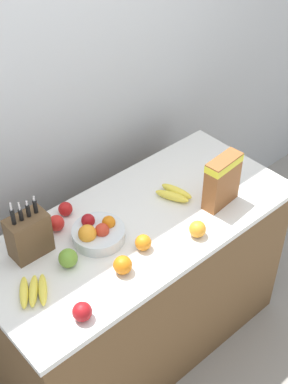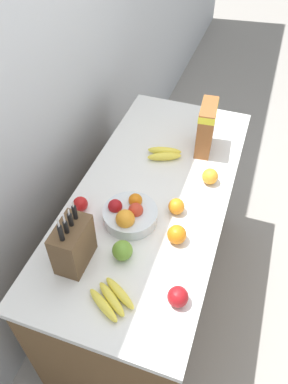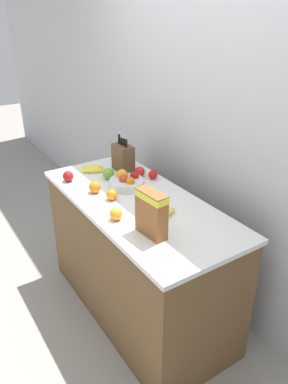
{
  "view_description": "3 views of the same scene",
  "coord_description": "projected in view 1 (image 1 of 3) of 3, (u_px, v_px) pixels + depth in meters",
  "views": [
    {
      "loc": [
        -1.18,
        -1.35,
        2.59
      ],
      "look_at": [
        0.06,
        0.03,
        1.04
      ],
      "focal_mm": 50.0,
      "sensor_mm": 36.0,
      "label": 1
    },
    {
      "loc": [
        -1.18,
        -0.36,
        2.16
      ],
      "look_at": [
        -0.09,
        0.02,
        0.98
      ],
      "focal_mm": 35.0,
      "sensor_mm": 36.0,
      "label": 2
    },
    {
      "loc": [
        1.8,
        -1.13,
        2.04
      ],
      "look_at": [
        0.07,
        0.0,
        1.0
      ],
      "focal_mm": 35.0,
      "sensor_mm": 36.0,
      "label": 3
    }
  ],
  "objects": [
    {
      "name": "ground_plane",
      "position": [
        140.0,
        339.0,
        3.04
      ],
      "size": [
        14.0,
        14.0,
        0.0
      ],
      "primitive_type": "plane",
      "color": "gray"
    },
    {
      "name": "apple_rightmost",
      "position": [
        65.0,
        209.0,
        2.47
      ],
      "size": [
        0.07,
        0.07,
        0.07
      ],
      "primitive_type": "sphere",
      "color": "red",
      "rests_on": "counter"
    },
    {
      "name": "apple_leftmost",
      "position": [
        56.0,
        223.0,
        2.39
      ],
      "size": [
        0.07,
        0.07,
        0.07
      ],
      "primitive_type": "sphere",
      "color": "red",
      "rests_on": "counter"
    },
    {
      "name": "banana_bunch_right",
      "position": [
        33.0,
        291.0,
        2.12
      ],
      "size": [
        0.18,
        0.2,
        0.04
      ],
      "rotation": [
        0.0,
        0.0,
        4.18
      ],
      "color": "yellow",
      "rests_on": "counter"
    },
    {
      "name": "orange_front_center",
      "position": [
        197.0,
        229.0,
        2.36
      ],
      "size": [
        0.08,
        0.08,
        0.08
      ],
      "primitive_type": "sphere",
      "color": "orange",
      "rests_on": "counter"
    },
    {
      "name": "fruit_bowl",
      "position": [
        97.0,
        233.0,
        2.34
      ],
      "size": [
        0.24,
        0.24,
        0.11
      ],
      "color": "silver",
      "rests_on": "counter"
    },
    {
      "name": "banana_bunch_left",
      "position": [
        174.0,
        194.0,
        2.58
      ],
      "size": [
        0.14,
        0.19,
        0.04
      ],
      "rotation": [
        0.0,
        0.0,
        1.84
      ],
      "color": "yellow",
      "rests_on": "counter"
    },
    {
      "name": "orange_front_right",
      "position": [
        123.0,
        265.0,
        2.2
      ],
      "size": [
        0.08,
        0.08,
        0.08
      ],
      "primitive_type": "sphere",
      "color": "orange",
      "rests_on": "counter"
    },
    {
      "name": "orange_mid_right",
      "position": [
        143.0,
        242.0,
        2.3
      ],
      "size": [
        0.07,
        0.07,
        0.07
      ],
      "primitive_type": "sphere",
      "color": "orange",
      "rests_on": "counter"
    },
    {
      "name": "knife_block",
      "position": [
        29.0,
        235.0,
        2.24
      ],
      "size": [
        0.17,
        0.11,
        0.31
      ],
      "color": "brown",
      "rests_on": "counter"
    },
    {
      "name": "wall_back",
      "position": [
        60.0,
        102.0,
        2.53
      ],
      "size": [
        9.0,
        0.06,
        2.6
      ],
      "color": "silver",
      "rests_on": "ground_plane"
    },
    {
      "name": "apple_by_knife_block",
      "position": [
        82.0,
        312.0,
        2.02
      ],
      "size": [
        0.08,
        0.08,
        0.08
      ],
      "primitive_type": "sphere",
      "color": "#A31419",
      "rests_on": "counter"
    },
    {
      "name": "counter",
      "position": [
        140.0,
        287.0,
        2.75
      ],
      "size": [
        1.54,
        0.69,
        0.91
      ],
      "color": "brown",
      "rests_on": "ground_plane"
    },
    {
      "name": "apple_middle",
      "position": [
        67.0,
        258.0,
        2.23
      ],
      "size": [
        0.08,
        0.08,
        0.08
      ],
      "primitive_type": "sphere",
      "color": "#6B9E33",
      "rests_on": "counter"
    },
    {
      "name": "cereal_box",
      "position": [
        222.0,
        179.0,
        2.47
      ],
      "size": [
        0.2,
        0.09,
        0.26
      ],
      "rotation": [
        0.0,
        0.0,
        0.09
      ],
      "color": "brown",
      "rests_on": "counter"
    }
  ]
}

